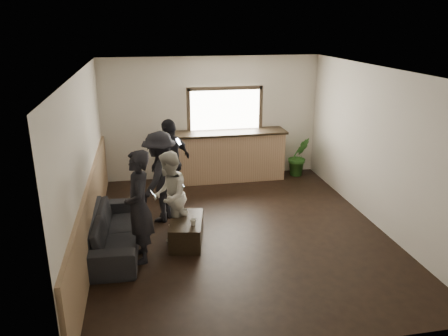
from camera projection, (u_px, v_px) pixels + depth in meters
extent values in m
cube|color=black|center=(239.00, 231.00, 7.73)|extent=(5.00, 6.00, 0.01)
cube|color=silver|center=(241.00, 70.00, 6.83)|extent=(5.00, 6.00, 0.01)
cube|color=beige|center=(212.00, 118.00, 10.07)|extent=(5.00, 0.01, 2.80)
cube|color=beige|center=(304.00, 240.00, 4.49)|extent=(5.00, 0.01, 2.80)
cube|color=beige|center=(85.00, 164.00, 6.84)|extent=(0.01, 6.00, 2.80)
cube|color=beige|center=(378.00, 148.00, 7.72)|extent=(0.01, 6.00, 2.80)
cube|color=#957554|center=(92.00, 214.00, 7.12)|extent=(0.06, 5.90, 1.10)
cube|color=#A17957|center=(227.00, 157.00, 10.10)|extent=(2.60, 0.60, 1.10)
cube|color=black|center=(227.00, 133.00, 9.91)|extent=(2.70, 0.68, 0.05)
cube|color=white|center=(225.00, 110.00, 10.02)|extent=(1.60, 0.06, 0.90)
cube|color=#3F3326|center=(225.00, 88.00, 9.84)|extent=(1.72, 0.08, 0.08)
cube|color=#3F3326|center=(189.00, 111.00, 9.85)|extent=(0.08, 0.08, 1.06)
cube|color=#3F3326|center=(261.00, 108.00, 10.14)|extent=(0.08, 0.08, 1.06)
imported|color=black|center=(113.00, 231.00, 7.07)|extent=(0.92, 2.16, 0.62)
cube|color=black|center=(187.00, 231.00, 7.30)|extent=(0.68, 1.00, 0.41)
imported|color=silver|center=(184.00, 213.00, 7.36)|extent=(0.14, 0.14, 0.11)
imported|color=silver|center=(193.00, 222.00, 7.03)|extent=(0.12, 0.12, 0.10)
imported|color=#2D6623|center=(299.00, 156.00, 10.40)|extent=(0.56, 0.47, 0.93)
imported|color=black|center=(139.00, 207.00, 6.56)|extent=(0.45, 0.66, 1.76)
cube|color=black|center=(153.00, 193.00, 6.54)|extent=(0.09, 0.08, 0.12)
cube|color=white|center=(153.00, 193.00, 6.54)|extent=(0.08, 0.07, 0.11)
imported|color=beige|center=(169.00, 196.00, 7.29)|extent=(0.70, 0.83, 1.52)
cube|color=black|center=(182.00, 184.00, 7.22)|extent=(0.10, 0.09, 0.12)
cube|color=white|center=(182.00, 183.00, 7.21)|extent=(0.09, 0.08, 0.11)
imported|color=black|center=(160.00, 177.00, 7.93)|extent=(1.10, 1.26, 1.69)
cube|color=black|center=(171.00, 172.00, 7.81)|extent=(0.12, 0.11, 0.12)
cube|color=white|center=(171.00, 171.00, 7.81)|extent=(0.10, 0.09, 0.11)
imported|color=black|center=(171.00, 162.00, 8.66)|extent=(1.04, 1.01, 1.75)
cube|color=black|center=(178.00, 142.00, 8.39)|extent=(0.11, 0.12, 0.12)
cube|color=white|center=(179.00, 142.00, 8.39)|extent=(0.10, 0.10, 0.11)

